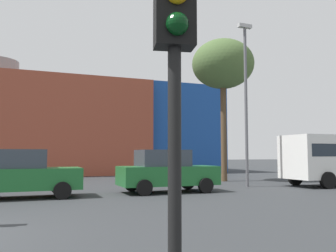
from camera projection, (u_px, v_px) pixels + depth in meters
parked_car_2 at (21, 174)px, 14.02m from camera, size 4.37×2.14×1.89m
parked_car_3 at (166, 171)px, 16.21m from camera, size 4.40×2.15×1.90m
traffic_light_near_right at (175, 51)px, 3.20m from camera, size 0.40×0.39×3.55m
bare_tree_0 at (223, 65)px, 23.52m from camera, size 4.04×4.04×9.23m
street_lamp at (246, 94)px, 19.29m from camera, size 0.80×0.24×8.79m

